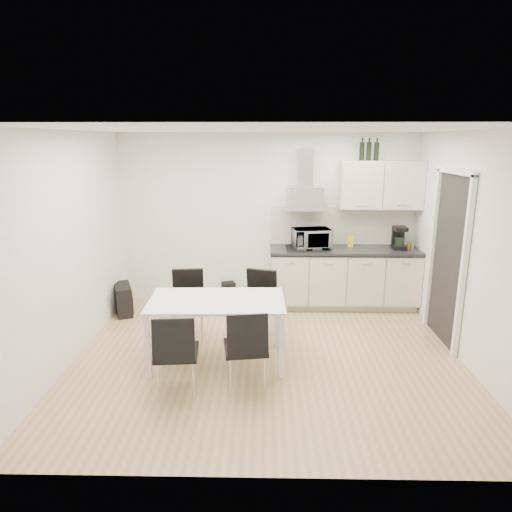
{
  "coord_description": "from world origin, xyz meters",
  "views": [
    {
      "loc": [
        -0.04,
        -4.94,
        2.49
      ],
      "look_at": [
        -0.15,
        0.51,
        1.1
      ],
      "focal_mm": 32.0,
      "sensor_mm": 36.0,
      "label": 1
    }
  ],
  "objects": [
    {
      "name": "ground",
      "position": [
        0.0,
        0.0,
        0.0
      ],
      "size": [
        4.5,
        4.5,
        0.0
      ],
      "primitive_type": "plane",
      "color": "tan",
      "rests_on": "ground"
    },
    {
      "name": "wall_left",
      "position": [
        -2.25,
        0.0,
        1.3
      ],
      "size": [
        0.1,
        4.0,
        2.6
      ],
      "primitive_type": "cube",
      "color": "white",
      "rests_on": "ground"
    },
    {
      "name": "wall_right",
      "position": [
        2.25,
        0.0,
        1.3
      ],
      "size": [
        0.1,
        4.0,
        2.6
      ],
      "primitive_type": "cube",
      "color": "white",
      "rests_on": "ground"
    },
    {
      "name": "guitar_amp",
      "position": [
        -2.12,
        1.36,
        0.22
      ],
      "size": [
        0.4,
        0.56,
        0.43
      ],
      "rotation": [
        0.0,
        0.0,
        0.38
      ],
      "color": "black",
      "rests_on": "ground"
    },
    {
      "name": "doorway",
      "position": [
        2.21,
        0.55,
        1.05
      ],
      "size": [
        0.08,
        1.04,
        2.1
      ],
      "primitive_type": "cube",
      "color": "white",
      "rests_on": "ground"
    },
    {
      "name": "ceiling",
      "position": [
        0.0,
        0.0,
        2.6
      ],
      "size": [
        4.5,
        4.5,
        0.0
      ],
      "primitive_type": "plane",
      "color": "white",
      "rests_on": "wall_back"
    },
    {
      "name": "floor_speaker",
      "position": [
        -0.61,
        1.9,
        0.16
      ],
      "size": [
        0.24,
        0.22,
        0.31
      ],
      "primitive_type": "cube",
      "rotation": [
        0.0,
        0.0,
        0.37
      ],
      "color": "black",
      "rests_on": "ground"
    },
    {
      "name": "chair_far_right",
      "position": [
        -0.13,
        0.51,
        0.44
      ],
      "size": [
        0.57,
        0.61,
        0.88
      ],
      "primitive_type": null,
      "rotation": [
        0.0,
        0.0,
        2.85
      ],
      "color": "black",
      "rests_on": "ground"
    },
    {
      "name": "kitchenette",
      "position": [
        1.19,
        1.73,
        0.83
      ],
      "size": [
        2.22,
        0.64,
        2.52
      ],
      "color": "beige",
      "rests_on": "ground"
    },
    {
      "name": "wall_front",
      "position": [
        0.0,
        -2.0,
        1.3
      ],
      "size": [
        4.5,
        0.1,
        2.6
      ],
      "primitive_type": "cube",
      "color": "white",
      "rests_on": "ground"
    },
    {
      "name": "wall_back",
      "position": [
        0.0,
        2.0,
        1.3
      ],
      "size": [
        4.5,
        0.1,
        2.6
      ],
      "primitive_type": "cube",
      "color": "white",
      "rests_on": "ground"
    },
    {
      "name": "chair_far_left",
      "position": [
        -1.02,
        0.51,
        0.44
      ],
      "size": [
        0.5,
        0.55,
        0.88
      ],
      "primitive_type": null,
      "rotation": [
        0.0,
        0.0,
        3.26
      ],
      "color": "black",
      "rests_on": "ground"
    },
    {
      "name": "dining_table",
      "position": [
        -0.58,
        -0.11,
        0.68
      ],
      "size": [
        1.54,
        0.91,
        0.75
      ],
      "rotation": [
        0.0,
        0.0,
        0.03
      ],
      "color": "white",
      "rests_on": "ground"
    },
    {
      "name": "chair_near_left",
      "position": [
        -0.91,
        -0.82,
        0.44
      ],
      "size": [
        0.48,
        0.54,
        0.88
      ],
      "primitive_type": null,
      "rotation": [
        0.0,
        0.0,
        0.09
      ],
      "color": "black",
      "rests_on": "ground"
    },
    {
      "name": "chair_near_right",
      "position": [
        -0.23,
        -0.7,
        0.44
      ],
      "size": [
        0.51,
        0.56,
        0.88
      ],
      "primitive_type": null,
      "rotation": [
        0.0,
        0.0,
        0.15
      ],
      "color": "black",
      "rests_on": "ground"
    }
  ]
}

